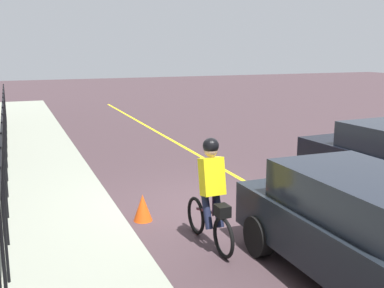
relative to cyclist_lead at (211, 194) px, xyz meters
name	(u,v)px	position (x,y,z in m)	size (l,w,h in m)	color
ground_plane	(206,206)	(1.84, -0.69, -0.91)	(80.00, 80.00, 0.00)	#402F34
lane_line_centre	(273,197)	(1.84, -2.29, -0.91)	(36.00, 0.12, 0.01)	yellow
sidewalk	(32,225)	(1.84, 2.71, -0.84)	(40.00, 3.20, 0.15)	gray
iron_fence	(3,151)	(2.84, 3.11, 0.36)	(21.90, 0.04, 1.60)	black
cyclist_lead	(211,194)	(0.00, 0.00, 0.00)	(1.71, 0.37, 1.83)	black
parked_sedan_rear	(370,231)	(-2.02, -1.42, -0.09)	(4.40, 1.93, 1.58)	black
traffic_cone_near	(143,208)	(1.54, 0.73, -0.65)	(0.36, 0.36, 0.51)	#EA4F13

